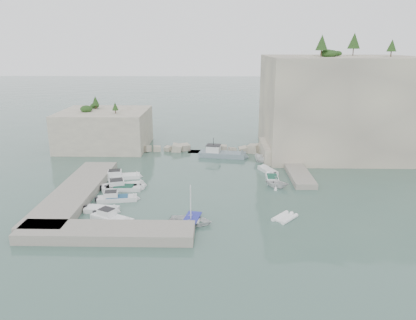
{
  "coord_description": "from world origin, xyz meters",
  "views": [
    {
      "loc": [
        1.26,
        -49.92,
        19.12
      ],
      "look_at": [
        0.0,
        6.0,
        3.0
      ],
      "focal_mm": 35.0,
      "sensor_mm": 36.0,
      "label": 1
    }
  ],
  "objects_px": {
    "motorboat_e": "(102,212)",
    "inflatable_dinghy": "(285,219)",
    "motorboat_b": "(123,188)",
    "tender_east_b": "(272,180)",
    "motorboat_f": "(112,221)",
    "motorboat_a": "(121,178)",
    "tender_east_c": "(268,172)",
    "motorboat_c": "(124,190)",
    "rowboat": "(191,224)",
    "tender_east_d": "(267,163)",
    "tender_east_a": "(277,187)",
    "motorboat_d": "(117,201)",
    "work_boat": "(222,157)"
  },
  "relations": [
    {
      "from": "motorboat_d",
      "to": "tender_east_c",
      "type": "height_order",
      "value": "motorboat_d"
    },
    {
      "from": "motorboat_a",
      "to": "tender_east_b",
      "type": "bearing_deg",
      "value": -11.36
    },
    {
      "from": "motorboat_c",
      "to": "motorboat_d",
      "type": "height_order",
      "value": "motorboat_d"
    },
    {
      "from": "inflatable_dinghy",
      "to": "tender_east_d",
      "type": "distance_m",
      "value": 22.33
    },
    {
      "from": "motorboat_b",
      "to": "motorboat_e",
      "type": "distance_m",
      "value": 8.16
    },
    {
      "from": "motorboat_e",
      "to": "inflatable_dinghy",
      "type": "xyz_separation_m",
      "value": [
        21.3,
        -1.6,
        0.0
      ]
    },
    {
      "from": "motorboat_e",
      "to": "rowboat",
      "type": "xyz_separation_m",
      "value": [
        10.75,
        -3.07,
        0.0
      ]
    },
    {
      "from": "inflatable_dinghy",
      "to": "tender_east_d",
      "type": "relative_size",
      "value": 0.74
    },
    {
      "from": "motorboat_a",
      "to": "motorboat_d",
      "type": "height_order",
      "value": "same"
    },
    {
      "from": "motorboat_a",
      "to": "inflatable_dinghy",
      "type": "relative_size",
      "value": 1.87
    },
    {
      "from": "tender_east_a",
      "to": "work_boat",
      "type": "distance_m",
      "value": 17.19
    },
    {
      "from": "rowboat",
      "to": "tender_east_b",
      "type": "distance_m",
      "value": 18.59
    },
    {
      "from": "motorboat_a",
      "to": "motorboat_b",
      "type": "xyz_separation_m",
      "value": [
        1.3,
        -4.17,
        0.0
      ]
    },
    {
      "from": "rowboat",
      "to": "inflatable_dinghy",
      "type": "xyz_separation_m",
      "value": [
        10.55,
        1.46,
        0.0
      ]
    },
    {
      "from": "motorboat_a",
      "to": "work_boat",
      "type": "height_order",
      "value": "work_boat"
    },
    {
      "from": "motorboat_f",
      "to": "motorboat_a",
      "type": "bearing_deg",
      "value": 128.78
    },
    {
      "from": "motorboat_d",
      "to": "motorboat_f",
      "type": "xyz_separation_m",
      "value": [
        0.87,
        -6.06,
        0.0
      ]
    },
    {
      "from": "motorboat_d",
      "to": "motorboat_c",
      "type": "bearing_deg",
      "value": 80.24
    },
    {
      "from": "tender_east_c",
      "to": "inflatable_dinghy",
      "type": "bearing_deg",
      "value": 157.8
    },
    {
      "from": "tender_east_a",
      "to": "tender_east_c",
      "type": "height_order",
      "value": "tender_east_a"
    },
    {
      "from": "tender_east_b",
      "to": "tender_east_d",
      "type": "height_order",
      "value": "tender_east_d"
    },
    {
      "from": "motorboat_e",
      "to": "motorboat_f",
      "type": "xyz_separation_m",
      "value": [
        1.88,
        -2.58,
        0.0
      ]
    },
    {
      "from": "motorboat_c",
      "to": "tender_east_d",
      "type": "distance_m",
      "value": 24.83
    },
    {
      "from": "motorboat_b",
      "to": "tender_east_c",
      "type": "relative_size",
      "value": 1.4
    },
    {
      "from": "motorboat_e",
      "to": "tender_east_c",
      "type": "height_order",
      "value": "same"
    },
    {
      "from": "tender_east_d",
      "to": "work_boat",
      "type": "bearing_deg",
      "value": 86.45
    },
    {
      "from": "motorboat_a",
      "to": "tender_east_c",
      "type": "distance_m",
      "value": 22.3
    },
    {
      "from": "motorboat_a",
      "to": "motorboat_d",
      "type": "distance_m",
      "value": 8.96
    },
    {
      "from": "rowboat",
      "to": "tender_east_a",
      "type": "height_order",
      "value": "tender_east_a"
    },
    {
      "from": "motorboat_e",
      "to": "inflatable_dinghy",
      "type": "relative_size",
      "value": 1.3
    },
    {
      "from": "motorboat_a",
      "to": "tender_east_d",
      "type": "relative_size",
      "value": 1.38
    },
    {
      "from": "motorboat_a",
      "to": "work_boat",
      "type": "relative_size",
      "value": 0.69
    },
    {
      "from": "work_boat",
      "to": "motorboat_b",
      "type": "bearing_deg",
      "value": -120.26
    },
    {
      "from": "motorboat_c",
      "to": "tender_east_b",
      "type": "bearing_deg",
      "value": 10.16
    },
    {
      "from": "motorboat_c",
      "to": "motorboat_d",
      "type": "bearing_deg",
      "value": -91.88
    },
    {
      "from": "motorboat_e",
      "to": "motorboat_c",
      "type": "bearing_deg",
      "value": 89.7
    },
    {
      "from": "motorboat_d",
      "to": "inflatable_dinghy",
      "type": "bearing_deg",
      "value": -24.37
    },
    {
      "from": "motorboat_d",
      "to": "tender_east_d",
      "type": "xyz_separation_m",
      "value": [
        20.92,
        17.24,
        0.0
      ]
    },
    {
      "from": "inflatable_dinghy",
      "to": "tender_east_a",
      "type": "xyz_separation_m",
      "value": [
        0.55,
        10.45,
        0.0
      ]
    },
    {
      "from": "motorboat_b",
      "to": "tender_east_b",
      "type": "bearing_deg",
      "value": -6.45
    },
    {
      "from": "motorboat_f",
      "to": "rowboat",
      "type": "relative_size",
      "value": 1.18
    },
    {
      "from": "rowboat",
      "to": "tender_east_c",
      "type": "distance_m",
      "value": 21.68
    },
    {
      "from": "motorboat_a",
      "to": "motorboat_c",
      "type": "xyz_separation_m",
      "value": [
        1.55,
        -4.9,
        0.0
      ]
    },
    {
      "from": "rowboat",
      "to": "tender_east_b",
      "type": "xyz_separation_m",
      "value": [
        10.89,
        15.08,
        0.0
      ]
    },
    {
      "from": "tender_east_d",
      "to": "work_boat",
      "type": "relative_size",
      "value": 0.5
    },
    {
      "from": "motorboat_b",
      "to": "rowboat",
      "type": "xyz_separation_m",
      "value": [
        10.03,
        -11.19,
        0.0
      ]
    },
    {
      "from": "rowboat",
      "to": "inflatable_dinghy",
      "type": "bearing_deg",
      "value": -71.72
    },
    {
      "from": "motorboat_b",
      "to": "motorboat_d",
      "type": "height_order",
      "value": "same"
    },
    {
      "from": "motorboat_f",
      "to": "tender_east_c",
      "type": "distance_m",
      "value": 26.84
    },
    {
      "from": "motorboat_a",
      "to": "motorboat_e",
      "type": "distance_m",
      "value": 12.31
    }
  ]
}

